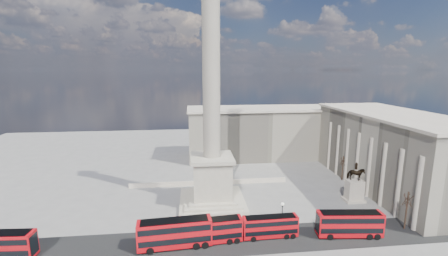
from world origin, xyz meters
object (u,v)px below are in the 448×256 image
Objects in this scene: red_bus_a at (212,231)px; pedestrian_standing at (330,217)px; red_bus_c at (270,226)px; pedestrian_walking at (324,220)px; nelsons_column at (212,146)px; red_bus_b at (175,233)px; equestrian_statue at (354,187)px; pedestrian_crossing at (247,221)px; victorian_lamp at (282,216)px; red_bus_d at (350,224)px.

red_bus_a reaches higher than pedestrian_standing.
red_bus_c reaches higher than pedestrian_walking.
red_bus_b is at bearing -114.32° from nelsons_column.
pedestrian_standing is (1.85, 1.23, -0.00)m from pedestrian_walking.
pedestrian_crossing is (-25.73, -8.30, -2.19)m from equestrian_statue.
equestrian_statue is at bearing -125.70° from pedestrian_crossing.
equestrian_statue reaches higher than pedestrian_crossing.
pedestrian_standing is (10.79, 3.64, -2.64)m from victorian_lamp.
nelsons_column is 20.36m from red_bus_c.
pedestrian_walking is at bearing 15.03° from victorian_lamp.
red_bus_b is 29.92m from pedestrian_standing.
red_bus_d reaches higher than pedestrian_crossing.
nelsons_column reaches higher than pedestrian_standing.
victorian_lamp reaches higher than pedestrian_walking.
red_bus_c is at bearing -163.11° from victorian_lamp.
victorian_lamp is 7.03m from pedestrian_crossing.
victorian_lamp is 3.31× the size of pedestrian_standing.
red_bus_a is at bearing -156.79° from pedestrian_walking.
victorian_lamp is 11.69m from pedestrian_standing.
equestrian_statue is (20.19, 11.78, -0.40)m from victorian_lamp.
equestrian_statue is at bearing 53.23° from pedestrian_walking.
red_bus_b is 1.36× the size of equestrian_statue.
nelsons_column is at bearing 163.92° from pedestrian_walking.
victorian_lamp is 23.38m from equestrian_statue.
red_bus_a is 8.61m from pedestrian_crossing.
pedestrian_crossing is (-3.30, 4.16, -1.08)m from red_bus_c.
red_bus_a is 6.03m from red_bus_b.
red_bus_b is 6.68× the size of pedestrian_standing.
pedestrian_crossing is at bearing 147.87° from victorian_lamp.
nelsons_column reaches higher than red_bus_a.
red_bus_a is 24.25m from red_bus_d.
red_bus_b is at bearing -179.05° from red_bus_a.
red_bus_c is at bearing -6.87° from pedestrian_standing.
red_bus_a is 5.53× the size of pedestrian_crossing.
red_bus_d is 1.89× the size of victorian_lamp.
pedestrian_standing is 0.94× the size of pedestrian_crossing.
victorian_lamp is at bearing -175.72° from pedestrian_crossing.
pedestrian_walking is (11.17, 3.08, -1.13)m from red_bus_c.
equestrian_statue is at bearing -164.29° from pedestrian_standing.
nelsons_column reaches higher than equestrian_statue.
red_bus_b reaches higher than pedestrian_standing.
red_bus_b reaches higher than red_bus_a.
pedestrian_crossing is (-14.48, 1.08, 0.05)m from pedestrian_walking.
pedestrian_walking is at bearing -140.18° from equestrian_statue.
pedestrian_crossing is at bearing 168.42° from red_bus_d.
red_bus_d is (24.24, -0.59, 0.14)m from red_bus_a.
red_bus_d is at bearing -9.24° from victorian_lamp.
equestrian_statue is 14.82m from pedestrian_walking.
pedestrian_walking is (-11.25, -9.38, -2.24)m from equestrian_statue.
equestrian_statue reaches higher than victorian_lamp.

